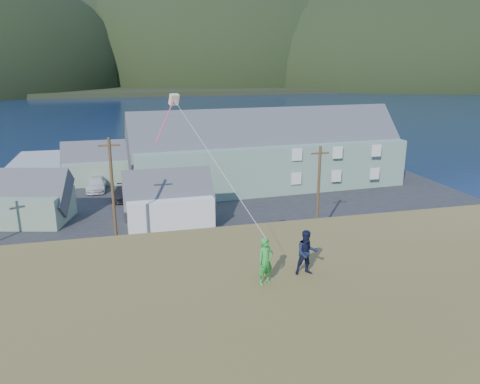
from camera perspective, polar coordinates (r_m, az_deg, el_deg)
name	(u,v)px	position (r m, az deg, el deg)	size (l,w,h in m)	color
ground	(168,261)	(37.62, -8.81, -8.37)	(900.00, 900.00, 0.00)	#0A1638
grass_strip	(170,272)	(35.79, -8.50, -9.58)	(110.00, 8.00, 0.10)	#4C3D19
waterfront_lot	(153,200)	(53.55, -10.60, -0.97)	(72.00, 36.00, 0.12)	#28282B
wharf	(103,159)	(75.80, -16.34, 3.90)	(26.00, 14.00, 0.90)	gray
far_shore	(123,80)	(364.54, -14.05, 13.15)	(900.00, 320.00, 2.00)	black
far_hills	(180,81)	(316.25, -7.34, 13.32)	(760.00, 265.00, 143.00)	black
lodge	(268,151)	(57.39, 3.41, 4.97)	(33.73, 11.11, 11.70)	gray
shed_palegreen_near	(23,199)	(49.49, -24.95, -0.80)	(9.78, 7.35, 6.33)	slate
shed_white	(169,201)	(44.36, -8.70, -1.08)	(8.32, 5.63, 6.60)	silver
shed_palegreen_far	(102,163)	(62.53, -16.52, 3.37)	(9.80, 5.72, 6.50)	gray
utility_poles	(115,202)	(37.31, -15.02, -1.24)	(31.72, 0.24, 9.63)	#47331E
parked_cars	(89,188)	(57.29, -17.98, 0.45)	(24.39, 11.66, 1.55)	black
kite_flyer_green	(265,261)	(17.54, 3.13, -8.43)	(0.66, 0.44, 1.82)	green
kite_flyer_navy	(307,253)	(18.46, 8.15, -7.33)	(0.87, 0.68, 1.80)	black
kite_rig	(174,104)	(24.15, -8.08, 10.53)	(1.73, 4.79, 10.23)	beige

